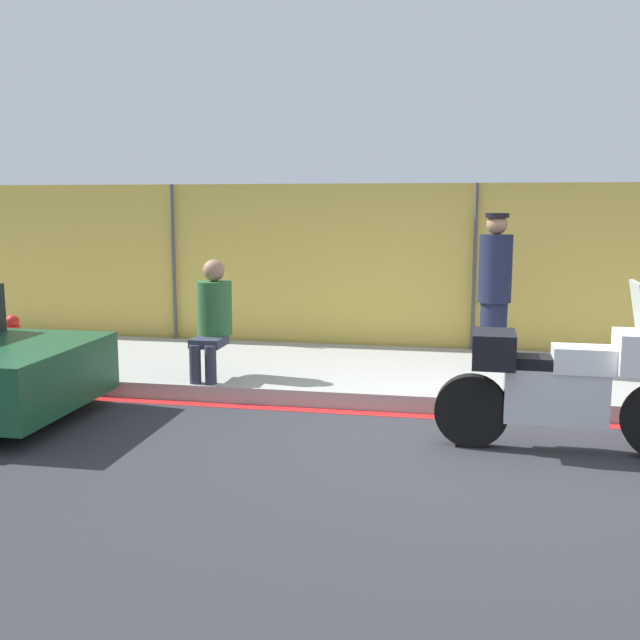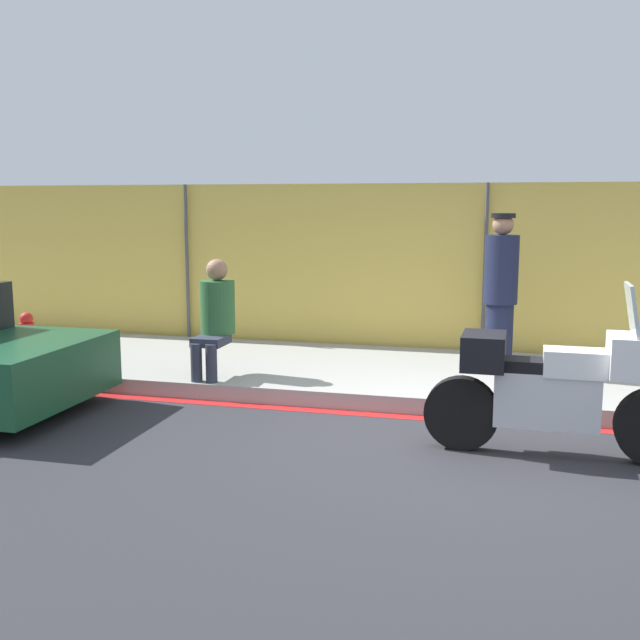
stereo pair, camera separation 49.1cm
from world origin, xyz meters
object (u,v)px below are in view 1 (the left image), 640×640
motorcycle (563,384)px  officer_standing (495,290)px  person_seated_on_curb (213,313)px  fire_hydrant (13,337)px

motorcycle → officer_standing: size_ratio=1.20×
officer_standing → person_seated_on_curb: size_ratio=1.39×
person_seated_on_curb → fire_hydrant: person_seated_on_curb is taller
motorcycle → person_seated_on_curb: person_seated_on_curb is taller
motorcycle → fire_hydrant: 6.69m
person_seated_on_curb → officer_standing: bearing=18.7°
motorcycle → fire_hydrant: size_ratio=3.97×
motorcycle → fire_hydrant: motorcycle is taller
motorcycle → officer_standing: 2.57m
officer_standing → fire_hydrant: officer_standing is taller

